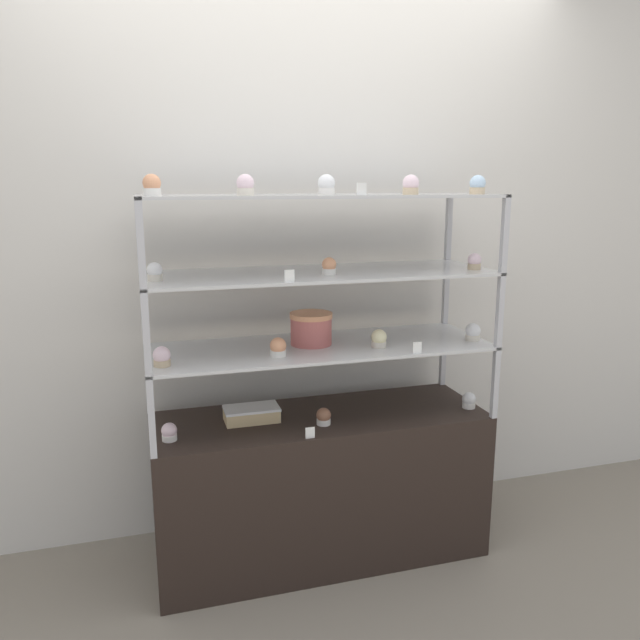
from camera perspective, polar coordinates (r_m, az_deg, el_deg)
The scene contains 27 objects.
ground_plane at distance 2.93m, azimuth -0.00°, elevation -20.34°, with size 20.00×20.00×0.00m, color gray.
back_wall at distance 2.85m, azimuth -2.21°, elevation 6.63°, with size 8.00×0.05×2.60m.
display_base at distance 2.77m, azimuth -0.00°, elevation -14.82°, with size 1.39×0.48×0.63m.
display_riser_lower at distance 2.56m, azimuth -0.00°, elevation -2.71°, with size 1.39×0.48×0.30m.
display_riser_middle at distance 2.49m, azimuth -0.00°, elevation 4.03°, with size 1.39×0.48×0.30m.
display_riser_upper at distance 2.47m, azimuth -0.00°, elevation 11.01°, with size 1.39×0.48×0.30m.
layer_cake_centerpiece at distance 2.55m, azimuth -0.82°, elevation -0.78°, with size 0.18×0.18×0.13m.
sheet_cake_frosted at distance 2.59m, azimuth -6.28°, elevation -8.53°, with size 0.22×0.12×0.06m.
cupcake_0 at distance 2.46m, azimuth -13.62°, elevation -9.94°, with size 0.06×0.06×0.07m.
cupcake_1 at distance 2.54m, azimuth 0.33°, elevation -8.83°, with size 0.06×0.06×0.07m.
cupcake_2 at distance 2.79m, azimuth 13.45°, elevation -7.18°, with size 0.06×0.06×0.07m.
price_tag_0 at distance 2.41m, azimuth -0.91°, elevation -10.27°, with size 0.04×0.00×0.04m.
cupcake_3 at distance 2.33m, azimuth -14.27°, elevation -3.30°, with size 0.06×0.06×0.07m.
cupcake_4 at distance 2.39m, azimuth -3.85°, elevation -2.52°, with size 0.06×0.06×0.07m.
cupcake_5 at distance 2.53m, azimuth 5.41°, elevation -1.73°, with size 0.06×0.06×0.07m.
cupcake_6 at distance 2.70m, azimuth 13.80°, elevation -1.11°, with size 0.06×0.06×0.07m.
price_tag_1 at distance 2.46m, azimuth 8.88°, elevation -2.51°, with size 0.04×0.00×0.04m.
cupcake_7 at distance 2.33m, azimuth -14.87°, elevation 4.25°, with size 0.06×0.06×0.07m.
cupcake_8 at distance 2.41m, azimuth 0.84°, elevation 4.92°, with size 0.06×0.06×0.07m.
cupcake_9 at distance 2.64m, azimuth 13.93°, elevation 5.20°, with size 0.06×0.06×0.07m.
price_tag_2 at distance 2.23m, azimuth -2.81°, elevation 4.05°, with size 0.04×0.00×0.04m.
cupcake_10 at distance 2.31m, azimuth -15.12°, elevation 11.80°, with size 0.06×0.06×0.08m.
cupcake_11 at distance 2.30m, azimuth -6.84°, elevation 12.13°, with size 0.06×0.06×0.08m.
cupcake_12 at distance 2.37m, azimuth 0.59°, elevation 12.22°, with size 0.06×0.06×0.08m.
cupcake_13 at distance 2.47m, azimuth 8.30°, elevation 12.11°, with size 0.06×0.06×0.08m.
cupcake_14 at distance 2.65m, azimuth 14.20°, elevation 11.87°, with size 0.06×0.06×0.08m.
price_tag_3 at distance 2.29m, azimuth 3.83°, elevation 11.86°, with size 0.04×0.00×0.04m.
Camera 1 is at (-0.70, -2.37, 1.59)m, focal length 35.00 mm.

